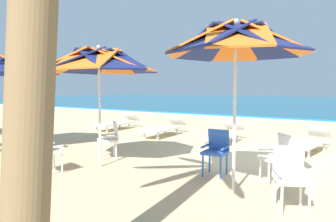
{
  "coord_description": "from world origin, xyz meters",
  "views": [
    {
      "loc": [
        1.7,
        -7.4,
        1.7
      ],
      "look_at": [
        -2.95,
        0.11,
        1.0
      ],
      "focal_mm": 33.38,
      "sensor_mm": 36.0,
      "label": 1
    }
  ],
  "objects_px": {
    "plastic_chair_1": "(216,149)",
    "beach_umbrella_2": "(10,67)",
    "beach_umbrella_0": "(236,42)",
    "plastic_chair_5": "(23,133)",
    "plastic_chair_0": "(278,155)",
    "sun_lounger_3": "(117,122)",
    "plastic_chair_3": "(45,149)",
    "sun_lounger_2": "(165,128)",
    "sun_lounger_1": "(225,134)",
    "plastic_chair_2": "(291,174)",
    "plastic_chair_6": "(15,128)",
    "sun_lounger_0": "(309,141)",
    "beach_umbrella_1": "(99,62)",
    "plastic_chair_4": "(110,138)"
  },
  "relations": [
    {
      "from": "beach_umbrella_0",
      "to": "beach_umbrella_2",
      "type": "bearing_deg",
      "value": 178.94
    },
    {
      "from": "plastic_chair_3",
      "to": "sun_lounger_2",
      "type": "bearing_deg",
      "value": 96.17
    },
    {
      "from": "plastic_chair_1",
      "to": "beach_umbrella_2",
      "type": "height_order",
      "value": "beach_umbrella_2"
    },
    {
      "from": "sun_lounger_0",
      "to": "sun_lounger_2",
      "type": "xyz_separation_m",
      "value": [
        -4.6,
        0.22,
        0.0
      ]
    },
    {
      "from": "sun_lounger_0",
      "to": "beach_umbrella_1",
      "type": "bearing_deg",
      "value": -131.55
    },
    {
      "from": "plastic_chair_3",
      "to": "sun_lounger_3",
      "type": "distance_m",
      "value": 6.28
    },
    {
      "from": "sun_lounger_3",
      "to": "plastic_chair_5",
      "type": "bearing_deg",
      "value": -80.7
    },
    {
      "from": "plastic_chair_5",
      "to": "plastic_chair_3",
      "type": "bearing_deg",
      "value": -24.25
    },
    {
      "from": "plastic_chair_6",
      "to": "sun_lounger_3",
      "type": "distance_m",
      "value": 4.07
    },
    {
      "from": "plastic_chair_0",
      "to": "plastic_chair_5",
      "type": "xyz_separation_m",
      "value": [
        -6.19,
        -0.81,
        0.0
      ]
    },
    {
      "from": "plastic_chair_2",
      "to": "beach_umbrella_2",
      "type": "distance_m",
      "value": 7.31
    },
    {
      "from": "plastic_chair_4",
      "to": "beach_umbrella_2",
      "type": "bearing_deg",
      "value": -167.59
    },
    {
      "from": "sun_lounger_0",
      "to": "beach_umbrella_2",
      "type": "bearing_deg",
      "value": -149.71
    },
    {
      "from": "plastic_chair_1",
      "to": "plastic_chair_5",
      "type": "bearing_deg",
      "value": -172.1
    },
    {
      "from": "sun_lounger_3",
      "to": "plastic_chair_1",
      "type": "bearing_deg",
      "value": -33.26
    },
    {
      "from": "plastic_chair_2",
      "to": "plastic_chair_6",
      "type": "relative_size",
      "value": 1.0
    },
    {
      "from": "plastic_chair_5",
      "to": "sun_lounger_2",
      "type": "bearing_deg",
      "value": 68.04
    },
    {
      "from": "beach_umbrella_0",
      "to": "plastic_chair_0",
      "type": "distance_m",
      "value": 2.15
    },
    {
      "from": "plastic_chair_0",
      "to": "sun_lounger_3",
      "type": "relative_size",
      "value": 0.4
    },
    {
      "from": "sun_lounger_3",
      "to": "beach_umbrella_0",
      "type": "bearing_deg",
      "value": -35.63
    },
    {
      "from": "beach_umbrella_2",
      "to": "sun_lounger_1",
      "type": "bearing_deg",
      "value": 41.62
    },
    {
      "from": "plastic_chair_0",
      "to": "sun_lounger_1",
      "type": "height_order",
      "value": "plastic_chair_0"
    },
    {
      "from": "plastic_chair_6",
      "to": "sun_lounger_3",
      "type": "bearing_deg",
      "value": 85.09
    },
    {
      "from": "plastic_chair_3",
      "to": "plastic_chair_5",
      "type": "xyz_separation_m",
      "value": [
        -2.25,
        1.01,
        0.0
      ]
    },
    {
      "from": "sun_lounger_1",
      "to": "beach_umbrella_0",
      "type": "bearing_deg",
      "value": -66.79
    },
    {
      "from": "plastic_chair_5",
      "to": "sun_lounger_2",
      "type": "height_order",
      "value": "plastic_chair_5"
    },
    {
      "from": "plastic_chair_3",
      "to": "plastic_chair_5",
      "type": "height_order",
      "value": "same"
    },
    {
      "from": "plastic_chair_3",
      "to": "beach_umbrella_2",
      "type": "bearing_deg",
      "value": 159.62
    },
    {
      "from": "beach_umbrella_1",
      "to": "sun_lounger_0",
      "type": "distance_m",
      "value": 5.67
    },
    {
      "from": "plastic_chair_2",
      "to": "beach_umbrella_1",
      "type": "bearing_deg",
      "value": 175.38
    },
    {
      "from": "plastic_chair_1",
      "to": "plastic_chair_3",
      "type": "xyz_separation_m",
      "value": [
        -2.82,
        -1.72,
        0.0
      ]
    },
    {
      "from": "plastic_chair_2",
      "to": "sun_lounger_0",
      "type": "distance_m",
      "value": 4.32
    },
    {
      "from": "plastic_chair_3",
      "to": "sun_lounger_2",
      "type": "distance_m",
      "value": 5.23
    },
    {
      "from": "plastic_chair_0",
      "to": "plastic_chair_5",
      "type": "height_order",
      "value": "same"
    },
    {
      "from": "plastic_chair_4",
      "to": "plastic_chair_5",
      "type": "xyz_separation_m",
      "value": [
        -2.41,
        -0.64,
        0.0
      ]
    },
    {
      "from": "sun_lounger_2",
      "to": "sun_lounger_3",
      "type": "bearing_deg",
      "value": 172.21
    },
    {
      "from": "beach_umbrella_0",
      "to": "plastic_chair_1",
      "type": "height_order",
      "value": "beach_umbrella_0"
    },
    {
      "from": "sun_lounger_1",
      "to": "sun_lounger_0",
      "type": "bearing_deg",
      "value": -0.01
    },
    {
      "from": "plastic_chair_1",
      "to": "sun_lounger_3",
      "type": "bearing_deg",
      "value": 146.74
    },
    {
      "from": "plastic_chair_2",
      "to": "plastic_chair_3",
      "type": "bearing_deg",
      "value": -171.35
    },
    {
      "from": "plastic_chair_1",
      "to": "plastic_chair_5",
      "type": "relative_size",
      "value": 1.0
    },
    {
      "from": "plastic_chair_4",
      "to": "plastic_chair_5",
      "type": "distance_m",
      "value": 2.5
    },
    {
      "from": "sun_lounger_3",
      "to": "sun_lounger_2",
      "type": "bearing_deg",
      "value": -7.79
    },
    {
      "from": "plastic_chair_3",
      "to": "beach_umbrella_2",
      "type": "xyz_separation_m",
      "value": [
        -2.73,
        1.01,
        1.71
      ]
    },
    {
      "from": "plastic_chair_4",
      "to": "sun_lounger_1",
      "type": "relative_size",
      "value": 0.4
    },
    {
      "from": "plastic_chair_4",
      "to": "beach_umbrella_2",
      "type": "distance_m",
      "value": 3.43
    },
    {
      "from": "plastic_chair_5",
      "to": "plastic_chair_1",
      "type": "bearing_deg",
      "value": 7.9
    },
    {
      "from": "plastic_chair_6",
      "to": "sun_lounger_3",
      "type": "height_order",
      "value": "plastic_chair_6"
    },
    {
      "from": "beach_umbrella_1",
      "to": "plastic_chair_6",
      "type": "bearing_deg",
      "value": 172.58
    },
    {
      "from": "plastic_chair_4",
      "to": "sun_lounger_0",
      "type": "bearing_deg",
      "value": 40.6
    }
  ]
}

